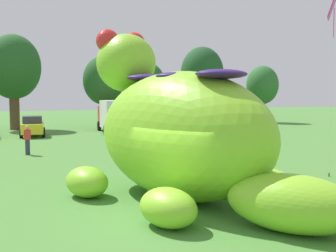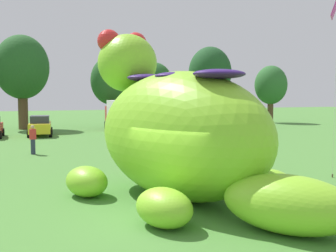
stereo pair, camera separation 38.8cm
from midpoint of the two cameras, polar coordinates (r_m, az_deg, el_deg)
name	(u,v)px [view 1 (the left image)]	position (r m, az deg, el deg)	size (l,w,h in m)	color
ground_plane	(166,217)	(11.75, -1.31, -12.77)	(160.00, 160.00, 0.00)	#4C8438
giant_inflatable_creature	(180,133)	(13.40, 0.90, -1.03)	(8.31, 10.79, 6.01)	#8CD12D
car_yellow	(33,126)	(35.31, -18.95, -0.02)	(2.24, 4.25, 1.72)	yellow
box_truck	(113,115)	(37.02, -8.06, 1.53)	(2.85, 6.56, 2.95)	#B2231E
tree_centre_left	(13,68)	(42.67, -21.35, 7.74)	(5.28, 5.28, 9.37)	brown
tree_centre	(103,81)	(42.61, -9.42, 6.33)	(4.21, 4.21, 7.48)	brown
tree_centre_right	(147,85)	(44.72, -3.18, 5.90)	(3.95, 3.95, 7.01)	brown
tree_mid_right	(202,73)	(49.72, 4.63, 7.47)	(5.24, 5.24, 9.30)	brown
tree_right	(262,85)	(51.47, 13.04, 5.63)	(3.97, 3.97, 7.05)	brown
spectator_near_inflatable	(27,140)	(24.65, -19.76, -1.91)	(0.38, 0.26, 1.71)	#2D334C
tethered_flying_kite	(334,4)	(18.52, 21.98, 15.81)	(1.13, 1.13, 8.07)	brown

